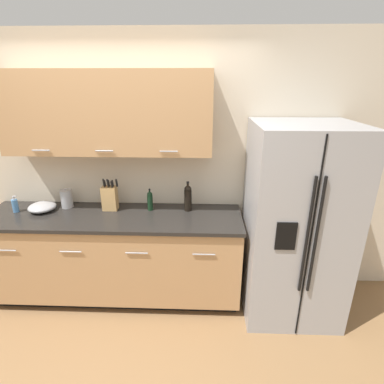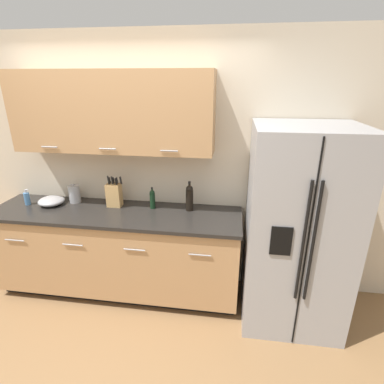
{
  "view_description": "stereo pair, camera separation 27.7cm",
  "coord_description": "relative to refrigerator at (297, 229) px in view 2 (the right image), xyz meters",
  "views": [
    {
      "loc": [
        0.74,
        -1.56,
        2.16
      ],
      "look_at": [
        0.64,
        1.03,
        1.18
      ],
      "focal_mm": 28.0,
      "sensor_mm": 36.0,
      "label": 1
    },
    {
      "loc": [
        1.01,
        -1.54,
        2.16
      ],
      "look_at": [
        0.64,
        1.03,
        1.18
      ],
      "focal_mm": 28.0,
      "sensor_mm": 36.0,
      "label": 2
    }
  ],
  "objects": [
    {
      "name": "soap_dispenser",
      "position": [
        -2.7,
        0.13,
        0.08
      ],
      "size": [
        0.06,
        0.06,
        0.17
      ],
      "color": "#4C7FB2",
      "rests_on": "counter_unit"
    },
    {
      "name": "wall_back",
      "position": [
        -1.63,
        0.39,
        0.54
      ],
      "size": [
        10.0,
        0.39,
        2.6
      ],
      "color": "beige",
      "rests_on": "ground_plane"
    },
    {
      "name": "mixing_bowl",
      "position": [
        -2.45,
        0.16,
        0.06
      ],
      "size": [
        0.26,
        0.26,
        0.08
      ],
      "color": "#A3A3A5",
      "rests_on": "counter_unit"
    },
    {
      "name": "counter_unit",
      "position": [
        -1.73,
        0.09,
        -0.44
      ],
      "size": [
        2.51,
        0.64,
        0.93
      ],
      "color": "black",
      "rests_on": "ground_plane"
    },
    {
      "name": "knife_block",
      "position": [
        -1.78,
        0.23,
        0.14
      ],
      "size": [
        0.16,
        0.1,
        0.33
      ],
      "color": "tan",
      "rests_on": "counter_unit"
    },
    {
      "name": "steel_canister",
      "position": [
        -2.24,
        0.27,
        0.11
      ],
      "size": [
        0.12,
        0.12,
        0.2
      ],
      "color": "#A3A3A5",
      "rests_on": "counter_unit"
    },
    {
      "name": "oil_bottle",
      "position": [
        -1.38,
        0.23,
        0.12
      ],
      "size": [
        0.05,
        0.05,
        0.22
      ],
      "color": "black",
      "rests_on": "counter_unit"
    },
    {
      "name": "ground_plane",
      "position": [
        -1.59,
        -0.94,
        -0.91
      ],
      "size": [
        14.0,
        14.0,
        0.0
      ],
      "primitive_type": "plane",
      "color": "olive"
    },
    {
      "name": "refrigerator",
      "position": [
        0.0,
        0.0,
        0.0
      ],
      "size": [
        0.87,
        0.83,
        1.83
      ],
      "color": "#9E9EA0",
      "rests_on": "ground_plane"
    },
    {
      "name": "wine_bottle",
      "position": [
        -1.0,
        0.23,
        0.15
      ],
      "size": [
        0.07,
        0.07,
        0.3
      ],
      "color": "black",
      "rests_on": "counter_unit"
    }
  ]
}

